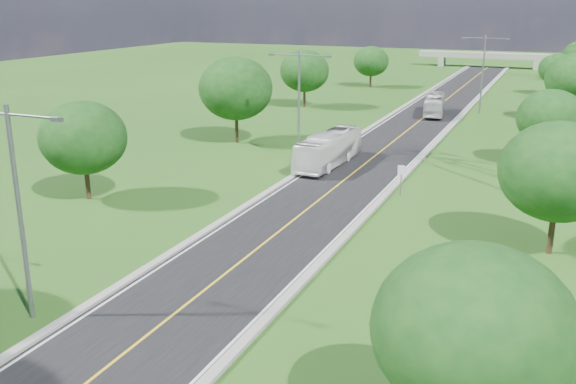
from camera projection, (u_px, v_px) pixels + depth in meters
ground at (401, 136)px, 70.06m from camera, size 260.00×260.00×0.00m
road at (413, 126)px, 75.33m from camera, size 8.00×150.00×0.06m
curb_left at (378, 123)px, 76.91m from camera, size 0.50×150.00×0.22m
curb_right at (450, 128)px, 73.71m from camera, size 0.50×150.00×0.22m
speed_limit_sign at (401, 175)px, 48.25m from camera, size 0.55×0.09×2.40m
overpass at (489, 56)px, 139.82m from camera, size 30.00×3.00×3.20m
streetlight_near_left at (17, 196)px, 28.33m from camera, size 5.90×0.25×10.00m
streetlight_mid_left at (299, 97)px, 57.39m from camera, size 5.90×0.25×10.00m
streetlight_far_right at (483, 67)px, 81.94m from camera, size 5.90×0.25×10.00m
tree_lb at (83, 138)px, 46.56m from camera, size 6.30×6.30×7.33m
tree_lc at (236, 89)px, 65.29m from camera, size 7.56×7.56×8.79m
tree_ld at (305, 71)px, 87.35m from camera, size 6.72×6.72×7.82m
tree_le at (371, 61)px, 107.73m from camera, size 5.88×5.88×6.84m
tree_ra at (474, 331)px, 19.42m from camera, size 6.30×6.30×7.33m
tree_rb at (559, 172)px, 36.19m from camera, size 6.72×6.72×7.82m
tree_rc at (551, 118)px, 56.12m from camera, size 5.88×5.88×6.84m
tree_rd at (576, 79)px, 76.24m from camera, size 7.14×7.14×8.30m
tree_re at (557, 69)px, 98.67m from camera, size 5.46×5.46×6.35m
bus_outbound at (435, 105)px, 82.04m from camera, size 3.47×9.62×2.62m
bus_inbound at (328, 149)px, 56.95m from camera, size 2.90×10.65×2.94m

